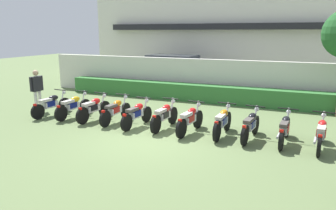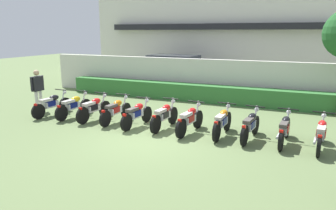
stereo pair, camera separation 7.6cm
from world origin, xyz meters
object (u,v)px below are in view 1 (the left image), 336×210
Objects in this scene: motorcycle_in_row_1 at (73,106)px; inspector_person at (37,87)px; motorcycle_in_row_2 at (94,108)px; motorcycle_in_row_9 at (285,129)px; parked_car at (175,72)px; motorcycle_in_row_5 at (164,116)px; motorcycle_in_row_10 at (321,133)px; motorcycle_in_row_4 at (137,114)px; motorcycle_in_row_0 at (51,104)px; motorcycle_in_row_3 at (116,110)px; motorcycle_in_row_6 at (190,119)px; motorcycle_in_row_8 at (251,125)px; motorcycle_in_row_7 at (223,122)px.

inspector_person is at bearing 86.58° from motorcycle_in_row_1.
motorcycle_in_row_2 is 6.60m from motorcycle_in_row_9.
motorcycle_in_row_5 is (2.67, -7.58, -0.49)m from parked_car.
parked_car is at bearing 49.04° from motorcycle_in_row_10.
motorcycle_in_row_5 reaches higher than motorcycle_in_row_4.
motorcycle_in_row_2 reaches higher than motorcycle_in_row_4.
motorcycle_in_row_3 is (2.82, 0.14, 0.00)m from motorcycle_in_row_0.
motorcycle_in_row_2 is 0.97× the size of motorcycle_in_row_10.
parked_car is 2.53× the size of motorcycle_in_row_6.
parked_car is 7.98m from inspector_person.
motorcycle_in_row_3 is 1.05× the size of motorcycle_in_row_8.
motorcycle_in_row_1 is at bearing 96.07° from motorcycle_in_row_8.
motorcycle_in_row_7 is (5.74, 0.00, 0.02)m from motorcycle_in_row_1.
motorcycle_in_row_7 is 0.86m from motorcycle_in_row_8.
motorcycle_in_row_2 is at bearing 96.52° from motorcycle_in_row_8.
motorcycle_in_row_10 is at bearing -87.28° from motorcycle_in_row_1.
parked_car reaches higher than motorcycle_in_row_1.
motorcycle_in_row_9 is (4.76, 0.16, 0.00)m from motorcycle_in_row_4.
parked_car is at bearing 17.39° from motorcycle_in_row_4.
inspector_person is (-1.96, 0.22, 0.56)m from motorcycle_in_row_1.
motorcycle_in_row_7 is (3.88, -0.03, 0.02)m from motorcycle_in_row_3.
motorcycle_in_row_6 is at bearing -86.62° from motorcycle_in_row_2.
motorcycle_in_row_1 is 6.60m from motorcycle_in_row_8.
motorcycle_in_row_0 is 1.05× the size of motorcycle_in_row_8.
motorcycle_in_row_0 is 1.04× the size of motorcycle_in_row_6.
motorcycle_in_row_9 reaches higher than motorcycle_in_row_3.
inspector_person is (-6.68, 0.34, 0.55)m from motorcycle_in_row_6.
motorcycle_in_row_3 is 0.96m from motorcycle_in_row_4.
motorcycle_in_row_2 is at bearing -89.65° from motorcycle_in_row_1.
motorcycle_in_row_1 is 2.80m from motorcycle_in_row_4.
motorcycle_in_row_6 reaches higher than motorcycle_in_row_2.
motorcycle_in_row_0 is 1.00× the size of motorcycle_in_row_3.
motorcycle_in_row_10 is (7.40, -7.64, -0.49)m from parked_car.
motorcycle_in_row_8 is at bearing 95.31° from motorcycle_in_row_9.
motorcycle_in_row_0 is at bearing 95.34° from motorcycle_in_row_10.
motorcycle_in_row_4 is 4.81m from inspector_person.
motorcycle_in_row_5 is 0.99× the size of motorcycle_in_row_10.
inspector_person reaches higher than motorcycle_in_row_5.
motorcycle_in_row_9 is (3.79, 0.02, -0.01)m from motorcycle_in_row_5.
motorcycle_in_row_4 is at bearing -71.78° from parked_car.
motorcycle_in_row_1 is 1.04× the size of motorcycle_in_row_4.
motorcycle_in_row_0 is 6.70m from motorcycle_in_row_7.
motorcycle_in_row_5 is 1.97m from motorcycle_in_row_7.
motorcycle_in_row_6 is 3.80m from motorcycle_in_row_10.
parked_car is at bearing 6.72° from motorcycle_in_row_3.
parked_car reaches higher than motorcycle_in_row_6.
motorcycle_in_row_10 is at bearing -1.47° from inspector_person.
parked_car is 7.61m from motorcycle_in_row_3.
motorcycle_in_row_1 is 8.51m from motorcycle_in_row_10.
motorcycle_in_row_2 is 3.75m from motorcycle_in_row_6.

